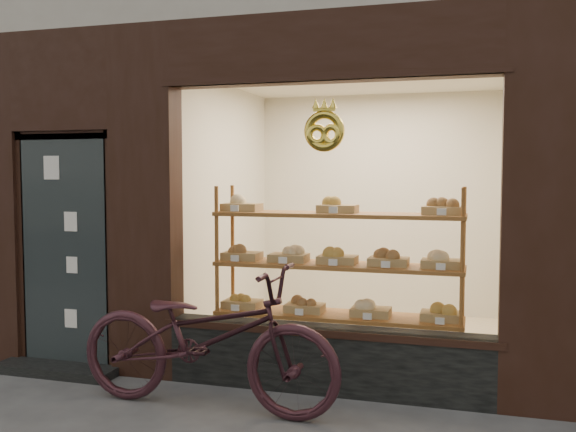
% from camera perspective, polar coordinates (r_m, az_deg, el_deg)
% --- Properties ---
extents(display_shelf, '(2.20, 0.45, 1.70)m').
position_cam_1_polar(display_shelf, '(5.73, 4.41, -5.92)').
color(display_shelf, brown).
rests_on(display_shelf, ground).
extents(bicycle, '(2.16, 0.81, 1.12)m').
position_cam_1_polar(bicycle, '(5.03, -7.28, -10.64)').
color(bicycle, '#31161D').
rests_on(bicycle, ground).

